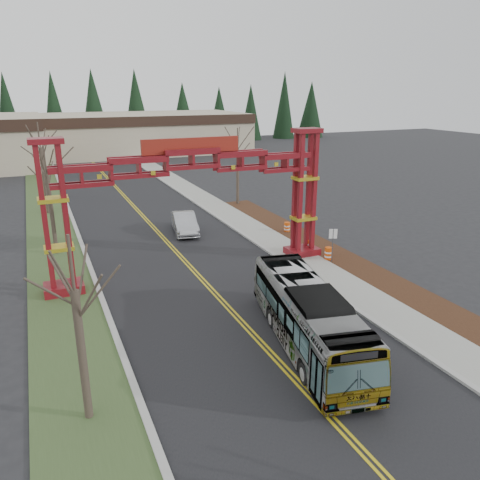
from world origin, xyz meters
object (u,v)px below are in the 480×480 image
silver_sedan (185,223)px  barrel_south (328,254)px  gateway_arch (192,181)px  street_sign (333,239)px  barrel_north (287,227)px  bare_tree_right_far (238,148)px  retail_building_east (140,133)px  barrel_mid (309,246)px  transit_bus (308,317)px  bare_tree_median_far (40,148)px  bare_tree_median_mid (47,175)px  bare_tree_median_near (74,292)px

silver_sedan → barrel_south: silver_sedan is taller
gateway_arch → street_sign: bearing=-12.8°
barrel_south → barrel_north: (0.64, 6.97, -0.04)m
bare_tree_right_far → barrel_north: bare_tree_right_far is taller
retail_building_east → silver_sedan: size_ratio=7.57×
barrel_mid → barrel_north: size_ratio=1.17×
barrel_mid → barrel_south: bearing=-80.7°
transit_bus → bare_tree_median_far: bare_tree_median_far is taller
transit_bus → bare_tree_right_far: 28.34m
bare_tree_median_mid → silver_sedan: bearing=7.4°
gateway_arch → street_sign: gateway_arch is taller
transit_bus → bare_tree_median_far: 32.54m
street_sign → barrel_south: (0.01, 0.44, -1.25)m
transit_bus → retail_building_east: bearing=95.3°
retail_building_east → bare_tree_median_near: bearing=-103.7°
bare_tree_median_far → barrel_north: bare_tree_median_far is taller
retail_building_east → barrel_north: (-0.23, -56.61, -3.07)m
transit_bus → barrel_south: size_ratio=10.91×
barrel_south → barrel_north: 7.00m
barrel_north → transit_bus: bearing=-116.2°
bare_tree_median_far → barrel_north: 23.71m
transit_bus → barrel_north: (7.91, 16.04, -1.03)m
bare_tree_median_far → barrel_mid: bare_tree_median_far is taller
gateway_arch → street_sign: 10.26m
bare_tree_median_mid → barrel_mid: (16.80, -7.09, -5.22)m
gateway_arch → bare_tree_median_mid: gateway_arch is taller
silver_sedan → barrel_north: 8.46m
retail_building_east → bare_tree_median_mid: 57.45m
barrel_south → barrel_mid: barrel_mid is taller
bare_tree_median_near → bare_tree_median_mid: 19.30m
bare_tree_right_far → bare_tree_median_mid: bearing=-154.3°
transit_bus → barrel_south: transit_bus is taller
bare_tree_right_far → street_sign: (-0.89, -18.18, -3.98)m
silver_sedan → barrel_north: (7.74, -3.39, -0.38)m
bare_tree_median_near → barrel_mid: 21.24m
gateway_arch → barrel_south: size_ratio=18.75×
transit_bus → bare_tree_median_mid: size_ratio=1.38×
retail_building_east → bare_tree_right_far: bare_tree_right_far is taller
transit_bus → bare_tree_right_far: bearing=84.8°
retail_building_east → silver_sedan: (-7.97, -53.22, -2.69)m
bare_tree_median_near → bare_tree_right_far: 33.26m
retail_building_east → silver_sedan: 53.88m
bare_tree_median_far → bare_tree_right_far: (18.00, -3.84, -0.47)m
silver_sedan → transit_bus: bearing=-81.0°
bare_tree_median_far → barrel_mid: 26.42m
bare_tree_median_far → barrel_south: 28.13m
transit_bus → barrel_north: 17.92m
barrel_north → bare_tree_right_far: bearing=88.8°
bare_tree_median_mid → street_sign: (17.11, -9.51, -4.01)m
gateway_arch → barrel_south: (9.13, -1.63, -5.50)m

